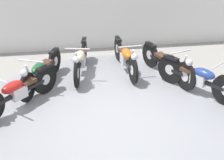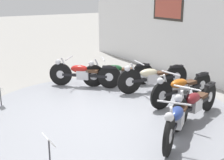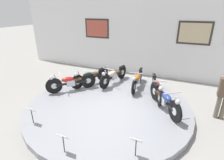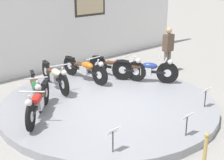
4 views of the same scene
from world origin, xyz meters
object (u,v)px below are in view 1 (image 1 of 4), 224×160
at_px(motorcycle_orange, 126,57).
at_px(motorcycle_maroon, 168,63).
at_px(motorcycle_red, 17,90).
at_px(motorcycle_cream, 81,59).
at_px(motorcycle_green, 41,71).
at_px(motorcycle_blue, 199,77).

distance_m(motorcycle_orange, motorcycle_maroon, 1.01).
relative_size(motorcycle_orange, motorcycle_maroon, 1.04).
relative_size(motorcycle_red, motorcycle_cream, 0.75).
bearing_deg(motorcycle_green, motorcycle_maroon, 0.01).
bearing_deg(motorcycle_blue, motorcycle_red, 179.96).
bearing_deg(motorcycle_blue, motorcycle_cream, 150.36).
bearing_deg(motorcycle_blue, motorcycle_maroon, 115.49).
bearing_deg(motorcycle_red, motorcycle_cream, 46.17).
bearing_deg(motorcycle_orange, motorcycle_red, -150.45).
xyz_separation_m(motorcycle_maroon, motorcycle_blue, (0.39, -0.83, 0.01)).
bearing_deg(motorcycle_cream, motorcycle_blue, -29.64).
bearing_deg(motorcycle_orange, motorcycle_blue, -46.20).
relative_size(motorcycle_green, motorcycle_blue, 1.10).
xyz_separation_m(motorcycle_cream, motorcycle_orange, (1.06, -0.00, -0.01)).
height_order(motorcycle_green, motorcycle_maroon, motorcycle_maroon).
bearing_deg(motorcycle_maroon, motorcycle_cream, 165.48).
bearing_deg(motorcycle_cream, motorcycle_orange, -0.09).
distance_m(motorcycle_green, motorcycle_maroon, 2.82).
bearing_deg(motorcycle_green, motorcycle_blue, -14.40).
bearing_deg(motorcycle_blue, motorcycle_orange, 133.80).
xyz_separation_m(motorcycle_red, motorcycle_orange, (2.34, 1.33, -0.00)).
distance_m(motorcycle_red, motorcycle_blue, 3.61).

